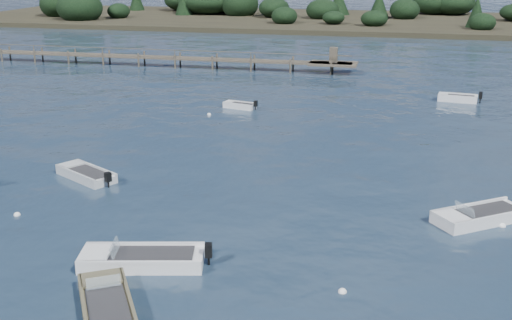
% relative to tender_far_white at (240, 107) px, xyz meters
% --- Properties ---
extents(ground, '(400.00, 400.00, 0.00)m').
position_rel_tender_far_white_xyz_m(ground, '(1.57, 29.84, -0.14)').
color(ground, '#162433').
rests_on(ground, ground).
extents(tender_far_white, '(2.94, 1.61, 0.98)m').
position_rel_tender_far_white_xyz_m(tender_far_white, '(0.00, 0.00, 0.00)').
color(tender_far_white, silver).
rests_on(tender_far_white, ground).
extents(dinghy_mid_grey, '(4.12, 3.26, 1.07)m').
position_rel_tender_far_white_xyz_m(dinghy_mid_grey, '(-4.10, -18.47, 0.01)').
color(dinghy_mid_grey, '#A8ADB0').
rests_on(dinghy_mid_grey, ground).
extents(dinghy_near_olive, '(3.78, 4.74, 1.19)m').
position_rel_tender_far_white_xyz_m(dinghy_near_olive, '(3.28, -31.33, 0.02)').
color(dinghy_near_olive, '#70684A').
rests_on(dinghy_near_olive, ground).
extents(tender_far_grey_b, '(3.64, 1.70, 1.22)m').
position_rel_tender_far_white_xyz_m(tender_far_grey_b, '(17.42, 6.61, 0.03)').
color(tender_far_grey_b, silver).
rests_on(tender_far_grey_b, ground).
extents(dinghy_mid_white_b, '(4.72, 4.11, 1.23)m').
position_rel_tender_far_white_xyz_m(dinghy_mid_white_b, '(16.71, -19.90, 0.02)').
color(dinghy_mid_white_b, silver).
rests_on(dinghy_mid_white_b, ground).
extents(dinghy_mid_white_a, '(5.36, 2.89, 1.23)m').
position_rel_tender_far_white_xyz_m(dinghy_mid_white_a, '(3.01, -27.59, 0.02)').
color(dinghy_mid_white_a, silver).
rests_on(dinghy_mid_white_a, ground).
extents(buoy_b, '(0.32, 0.32, 0.32)m').
position_rel_tender_far_white_xyz_m(buoy_b, '(11.07, -28.00, -0.14)').
color(buoy_b, silver).
rests_on(buoy_b, ground).
extents(buoy_d, '(0.32, 0.32, 0.32)m').
position_rel_tender_far_white_xyz_m(buoy_d, '(17.64, -20.32, -0.14)').
color(buoy_d, silver).
rests_on(buoy_d, ground).
extents(buoy_e, '(0.32, 0.32, 0.32)m').
position_rel_tender_far_white_xyz_m(buoy_e, '(-1.77, -2.69, -0.14)').
color(buoy_e, silver).
rests_on(buoy_e, ground).
extents(buoy_extra_a, '(0.32, 0.32, 0.32)m').
position_rel_tender_far_white_xyz_m(buoy_extra_a, '(-4.82, -24.12, -0.14)').
color(buoy_extra_a, silver).
rests_on(buoy_extra_a, ground).
extents(jetty, '(64.50, 3.20, 3.40)m').
position_rel_tender_far_white_xyz_m(jetty, '(-20.17, 17.84, 0.85)').
color(jetty, '#4B4337').
rests_on(jetty, ground).
extents(far_headland, '(190.00, 40.00, 5.80)m').
position_rel_tender_far_white_xyz_m(far_headland, '(26.57, 69.84, 1.83)').
color(far_headland, black).
rests_on(far_headland, ground).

